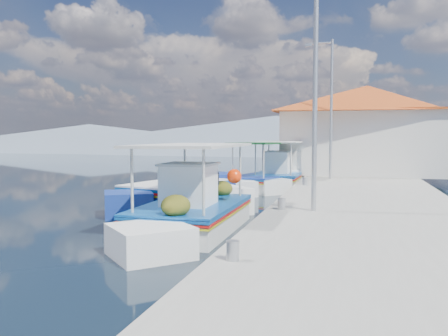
# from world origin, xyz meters

# --- Properties ---
(ground) EXTENTS (160.00, 160.00, 0.00)m
(ground) POSITION_xyz_m (0.00, 0.00, 0.00)
(ground) COLOR black
(ground) RESTS_ON ground
(quay) EXTENTS (5.00, 44.00, 0.50)m
(quay) POSITION_xyz_m (5.90, 6.00, 0.25)
(quay) COLOR #9D9B92
(quay) RESTS_ON ground
(bollards) EXTENTS (0.20, 17.20, 0.30)m
(bollards) POSITION_xyz_m (3.80, 5.25, 0.65)
(bollards) COLOR #A5A8AD
(bollards) RESTS_ON quay
(main_caique) EXTENTS (2.21, 7.30, 2.40)m
(main_caique) POSITION_xyz_m (1.70, 1.26, 0.46)
(main_caique) COLOR white
(main_caique) RESTS_ON ground
(caique_green_canopy) EXTENTS (2.93, 5.97, 2.32)m
(caique_green_canopy) POSITION_xyz_m (1.77, 10.19, 0.35)
(caique_green_canopy) COLOR white
(caique_green_canopy) RESTS_ON ground
(caique_blue_hull) EXTENTS (3.11, 6.55, 1.20)m
(caique_blue_hull) POSITION_xyz_m (-0.28, 5.09, 0.33)
(caique_blue_hull) COLOR navy
(caique_blue_hull) RESTS_ON ground
(caique_far) EXTENTS (2.05, 6.72, 2.35)m
(caique_far) POSITION_xyz_m (2.27, 11.53, 0.44)
(caique_far) COLOR white
(caique_far) RESTS_ON ground
(harbor_building) EXTENTS (10.49, 10.49, 4.40)m
(harbor_building) POSITION_xyz_m (6.20, 15.00, 2.78)
(harbor_building) COLOR silver
(harbor_building) RESTS_ON quay
(lamp_post_near) EXTENTS (1.21, 0.14, 6.00)m
(lamp_post_near) POSITION_xyz_m (4.51, 2.00, 3.85)
(lamp_post_near) COLOR #A5A8AD
(lamp_post_near) RESTS_ON quay
(lamp_post_far) EXTENTS (1.21, 0.14, 6.00)m
(lamp_post_far) POSITION_xyz_m (4.51, 11.00, 3.85)
(lamp_post_far) COLOR #A5A8AD
(lamp_post_far) RESTS_ON quay
(mountain_ridge) EXTENTS (171.40, 96.00, 5.50)m
(mountain_ridge) POSITION_xyz_m (6.54, 56.00, 2.04)
(mountain_ridge) COLOR slate
(mountain_ridge) RESTS_ON ground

